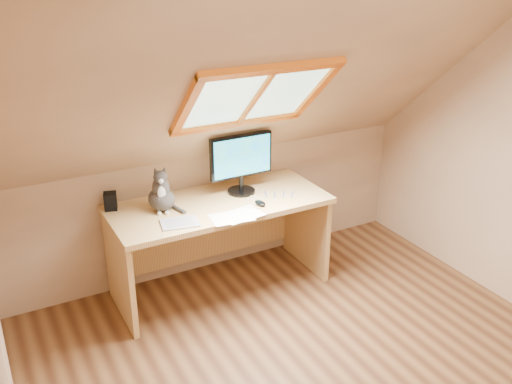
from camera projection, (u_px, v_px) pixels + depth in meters
room_shell at (359, 181)px, 2.90m from camera, size 3.52×3.52×2.41m
desk at (216, 225)px, 4.45m from camera, size 1.66×0.72×0.76m
monitor at (241, 160)px, 4.36m from camera, size 0.51×0.22×0.47m
cat at (161, 194)px, 4.12m from camera, size 0.24×0.27×0.35m
desk_speaker at (110, 201)px, 4.15m from camera, size 0.11×0.11×0.13m
graphics_tablet at (180, 223)px, 3.96m from camera, size 0.29×0.23×0.01m
mouse at (260, 203)px, 4.24m from camera, size 0.08×0.12×0.03m
papers at (230, 215)px, 4.08m from camera, size 0.33×0.27×0.00m
cables at (270, 197)px, 4.37m from camera, size 0.51×0.26×0.01m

